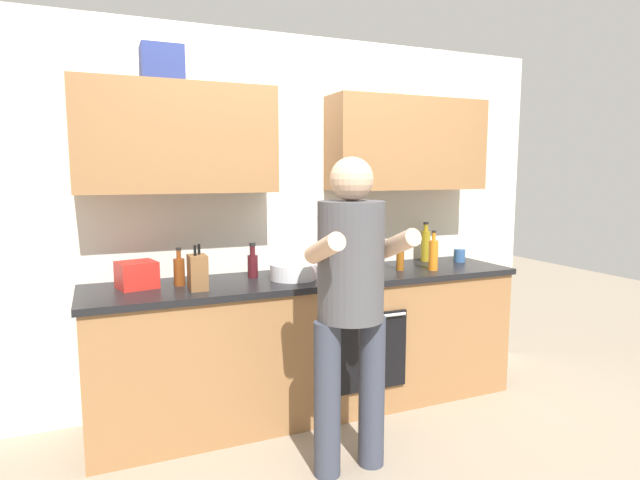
{
  "coord_description": "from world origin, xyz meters",
  "views": [
    {
      "loc": [
        -1.28,
        -3.12,
        1.57
      ],
      "look_at": [
        0.01,
        -0.1,
        1.15
      ],
      "focal_mm": 29.49,
      "sensor_mm": 36.0,
      "label": 1
    }
  ],
  "objects_px": {
    "bottle_hotsauce": "(333,262)",
    "grocery_bag_crisps": "(137,275)",
    "cup_tea": "(459,256)",
    "knife_block": "(198,272)",
    "person_standing": "(351,291)",
    "bottle_oil": "(425,245)",
    "bottle_water": "(349,256)",
    "bottle_juice": "(433,254)",
    "bottle_soy": "(356,254)",
    "bottle_vinegar": "(179,271)",
    "bottle_syrup": "(400,255)",
    "bottle_wine": "(253,264)",
    "mixing_bowl": "(293,271)",
    "potted_herb": "(369,254)"
  },
  "relations": [
    {
      "from": "bottle_vinegar",
      "to": "grocery_bag_crisps",
      "type": "relative_size",
      "value": 1.09
    },
    {
      "from": "bottle_soy",
      "to": "potted_herb",
      "type": "bearing_deg",
      "value": -95.52
    },
    {
      "from": "bottle_wine",
      "to": "mixing_bowl",
      "type": "relative_size",
      "value": 0.76
    },
    {
      "from": "person_standing",
      "to": "bottle_soy",
      "type": "height_order",
      "value": "person_standing"
    },
    {
      "from": "cup_tea",
      "to": "potted_herb",
      "type": "relative_size",
      "value": 0.4
    },
    {
      "from": "bottle_water",
      "to": "bottle_juice",
      "type": "height_order",
      "value": "bottle_juice"
    },
    {
      "from": "bottle_oil",
      "to": "knife_block",
      "type": "xyz_separation_m",
      "value": [
        -1.78,
        -0.32,
        -0.02
      ]
    },
    {
      "from": "mixing_bowl",
      "to": "knife_block",
      "type": "xyz_separation_m",
      "value": [
        -0.61,
        -0.07,
        0.05
      ]
    },
    {
      "from": "bottle_hotsauce",
      "to": "grocery_bag_crisps",
      "type": "xyz_separation_m",
      "value": [
        -1.18,
        0.18,
        -0.03
      ]
    },
    {
      "from": "mixing_bowl",
      "to": "potted_herb",
      "type": "relative_size",
      "value": 1.22
    },
    {
      "from": "cup_tea",
      "to": "knife_block",
      "type": "bearing_deg",
      "value": -174.77
    },
    {
      "from": "cup_tea",
      "to": "mixing_bowl",
      "type": "distance_m",
      "value": 1.39
    },
    {
      "from": "bottle_hotsauce",
      "to": "bottle_wine",
      "type": "bearing_deg",
      "value": 155.56
    },
    {
      "from": "bottle_water",
      "to": "mixing_bowl",
      "type": "height_order",
      "value": "bottle_water"
    },
    {
      "from": "person_standing",
      "to": "bottle_wine",
      "type": "distance_m",
      "value": 0.92
    },
    {
      "from": "bottle_vinegar",
      "to": "bottle_juice",
      "type": "relative_size",
      "value": 0.83
    },
    {
      "from": "bottle_juice",
      "to": "bottle_oil",
      "type": "bearing_deg",
      "value": 63.57
    },
    {
      "from": "bottle_oil",
      "to": "bottle_syrup",
      "type": "xyz_separation_m",
      "value": [
        -0.38,
        -0.25,
        -0.02
      ]
    },
    {
      "from": "bottle_syrup",
      "to": "cup_tea",
      "type": "bearing_deg",
      "value": 11.26
    },
    {
      "from": "cup_tea",
      "to": "person_standing",
      "type": "bearing_deg",
      "value": -147.73
    },
    {
      "from": "knife_block",
      "to": "grocery_bag_crisps",
      "type": "distance_m",
      "value": 0.37
    },
    {
      "from": "bottle_wine",
      "to": "bottle_vinegar",
      "type": "distance_m",
      "value": 0.48
    },
    {
      "from": "knife_block",
      "to": "cup_tea",
      "type": "bearing_deg",
      "value": 5.23
    },
    {
      "from": "bottle_syrup",
      "to": "bottle_juice",
      "type": "height_order",
      "value": "bottle_juice"
    },
    {
      "from": "person_standing",
      "to": "cup_tea",
      "type": "bearing_deg",
      "value": 32.27
    },
    {
      "from": "bottle_soy",
      "to": "knife_block",
      "type": "xyz_separation_m",
      "value": [
        -1.19,
        -0.32,
        0.01
      ]
    },
    {
      "from": "bottle_oil",
      "to": "knife_block",
      "type": "bearing_deg",
      "value": -169.89
    },
    {
      "from": "person_standing",
      "to": "bottle_oil",
      "type": "height_order",
      "value": "person_standing"
    },
    {
      "from": "bottle_juice",
      "to": "bottle_vinegar",
      "type": "bearing_deg",
      "value": 173.83
    },
    {
      "from": "person_standing",
      "to": "bottle_wine",
      "type": "xyz_separation_m",
      "value": [
        -0.27,
        0.88,
        0.02
      ]
    },
    {
      "from": "bottle_wine",
      "to": "bottle_hotsauce",
      "type": "bearing_deg",
      "value": -24.44
    },
    {
      "from": "bottle_syrup",
      "to": "bottle_hotsauce",
      "type": "bearing_deg",
      "value": -173.97
    },
    {
      "from": "bottle_oil",
      "to": "mixing_bowl",
      "type": "relative_size",
      "value": 1.02
    },
    {
      "from": "bottle_vinegar",
      "to": "potted_herb",
      "type": "xyz_separation_m",
      "value": [
        1.25,
        -0.08,
        0.04
      ]
    },
    {
      "from": "cup_tea",
      "to": "potted_herb",
      "type": "height_order",
      "value": "potted_herb"
    },
    {
      "from": "bottle_wine",
      "to": "bottle_vinegar",
      "type": "relative_size",
      "value": 0.98
    },
    {
      "from": "bottle_soy",
      "to": "bottle_juice",
      "type": "distance_m",
      "value": 0.54
    },
    {
      "from": "cup_tea",
      "to": "mixing_bowl",
      "type": "bearing_deg",
      "value": -175.38
    },
    {
      "from": "mixing_bowl",
      "to": "grocery_bag_crisps",
      "type": "height_order",
      "value": "grocery_bag_crisps"
    },
    {
      "from": "bottle_wine",
      "to": "bottle_oil",
      "type": "xyz_separation_m",
      "value": [
        1.39,
        0.1,
        0.04
      ]
    },
    {
      "from": "knife_block",
      "to": "bottle_soy",
      "type": "bearing_deg",
      "value": 14.96
    },
    {
      "from": "bottle_soy",
      "to": "bottle_vinegar",
      "type": "bearing_deg",
      "value": -172.8
    },
    {
      "from": "bottle_vinegar",
      "to": "bottle_hotsauce",
      "type": "bearing_deg",
      "value": -9.08
    },
    {
      "from": "cup_tea",
      "to": "mixing_bowl",
      "type": "xyz_separation_m",
      "value": [
        -1.38,
        -0.11,
        0.0
      ]
    },
    {
      "from": "bottle_wine",
      "to": "bottle_juice",
      "type": "distance_m",
      "value": 1.24
    },
    {
      "from": "potted_herb",
      "to": "bottle_hotsauce",
      "type": "bearing_deg",
      "value": -166.26
    },
    {
      "from": "bottle_oil",
      "to": "bottle_water",
      "type": "height_order",
      "value": "bottle_oil"
    },
    {
      "from": "person_standing",
      "to": "potted_herb",
      "type": "relative_size",
      "value": 6.83
    },
    {
      "from": "bottle_syrup",
      "to": "bottle_water",
      "type": "distance_m",
      "value": 0.36
    },
    {
      "from": "bottle_water",
      "to": "grocery_bag_crisps",
      "type": "relative_size",
      "value": 1.09
    }
  ]
}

